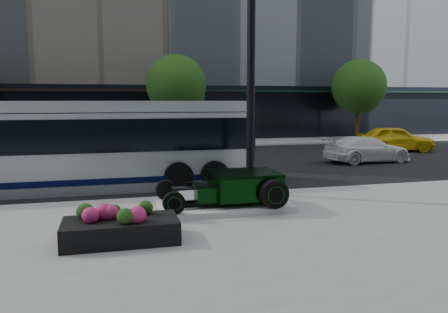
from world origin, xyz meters
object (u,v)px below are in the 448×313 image
object	(u,v)px
white_sedan	(367,149)
flower_planter	(121,229)
yellow_taxi	(395,139)
lamppost	(251,69)
transit_bus	(71,145)
hot_rod	(237,186)

from	to	relation	value
white_sedan	flower_planter	bearing A→B (deg)	126.38
flower_planter	yellow_taxi	distance (m)	20.65
lamppost	transit_bus	size ratio (longest dim) A/B	0.67
hot_rod	flower_planter	bearing A→B (deg)	-145.78
flower_planter	white_sedan	bearing A→B (deg)	39.08
hot_rod	lamppost	xyz separation A→B (m)	(0.89, 1.60, 3.16)
yellow_taxi	flower_planter	bearing A→B (deg)	148.53
hot_rod	flower_planter	xyz separation A→B (m)	(-3.05, -2.07, -0.31)
flower_planter	yellow_taxi	size ratio (longest dim) A/B	0.53
flower_planter	transit_bus	world-z (taller)	transit_bus
lamppost	yellow_taxi	xyz separation A→B (m)	(11.98, 9.49, -3.12)
hot_rod	lamppost	world-z (taller)	lamppost
lamppost	white_sedan	distance (m)	10.30
lamppost	hot_rod	bearing A→B (deg)	-119.10
hot_rod	transit_bus	world-z (taller)	transit_bus
white_sedan	transit_bus	bearing A→B (deg)	100.47
flower_planter	white_sedan	xyz separation A→B (m)	(11.75, 9.54, 0.22)
yellow_taxi	hot_rod	bearing A→B (deg)	149.69
lamppost	flower_planter	distance (m)	6.40
hot_rod	white_sedan	bearing A→B (deg)	40.64
yellow_taxi	lamppost	bearing A→B (deg)	147.33
transit_bus	yellow_taxi	size ratio (longest dim) A/B	2.82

